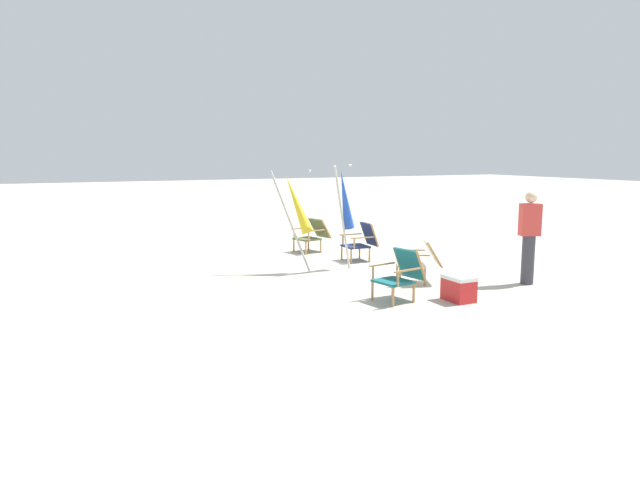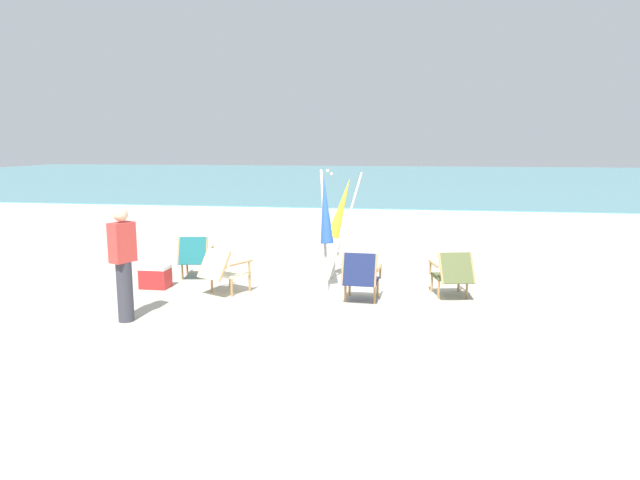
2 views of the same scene
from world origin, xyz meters
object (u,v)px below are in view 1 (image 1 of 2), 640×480
object	(u,v)px
beach_chair_front_right	(362,241)
beach_chair_far_center	(421,259)
beach_chair_back_right	(313,234)
umbrella_furled_blue	(345,201)
umbrella_furled_yellow	(297,205)
beach_chair_mid_center	(401,273)
person_near_chairs	(529,237)
cooler_box	(459,288)

from	to	relation	value
beach_chair_front_right	beach_chair_far_center	size ratio (longest dim) A/B	0.86
beach_chair_back_right	umbrella_furled_blue	xyz separation A→B (m)	(-2.15, 0.31, 0.94)
umbrella_furled_yellow	umbrella_furled_blue	bearing A→B (deg)	-100.00
beach_chair_front_right	beach_chair_mid_center	bearing A→B (deg)	160.42
umbrella_furled_blue	beach_chair_front_right	bearing A→B (deg)	-48.85
beach_chair_back_right	beach_chair_far_center	size ratio (longest dim) A/B	0.93
beach_chair_mid_center	beach_chair_back_right	bearing A→B (deg)	-8.08
beach_chair_far_center	beach_chair_mid_center	bearing A→B (deg)	131.21
beach_chair_mid_center	person_near_chairs	world-z (taller)	person_near_chairs
beach_chair_mid_center	umbrella_furled_yellow	bearing A→B (deg)	12.63
beach_chair_front_right	umbrella_furled_blue	world-z (taller)	umbrella_furled_blue
beach_chair_mid_center	cooler_box	xyz separation A→B (m)	(-0.43, -0.80, -0.23)
beach_chair_back_right	beach_chair_far_center	world-z (taller)	same
umbrella_furled_yellow	cooler_box	size ratio (longest dim) A/B	4.06
beach_chair_front_right	person_near_chairs	size ratio (longest dim) A/B	0.50
beach_chair_far_center	person_near_chairs	bearing A→B (deg)	-118.71
beach_chair_far_center	beach_chair_back_right	bearing A→B (deg)	5.30
beach_chair_far_center	umbrella_furled_blue	bearing A→B (deg)	21.98
umbrella_furled_yellow	person_near_chairs	world-z (taller)	umbrella_furled_yellow
beach_chair_front_right	umbrella_furled_yellow	distance (m)	2.01
beach_chair_mid_center	person_near_chairs	bearing A→B (deg)	-90.24
beach_chair_back_right	umbrella_furled_blue	bearing A→B (deg)	171.84
person_near_chairs	cooler_box	distance (m)	2.00
umbrella_furled_blue	beach_chair_mid_center	bearing A→B (deg)	171.99
beach_chair_mid_center	beach_chair_back_right	distance (m)	4.71
cooler_box	beach_chair_far_center	bearing A→B (deg)	-9.35
umbrella_furled_yellow	umbrella_furled_blue	xyz separation A→B (m)	(-0.17, -0.96, 0.06)
umbrella_furled_yellow	beach_chair_front_right	bearing A→B (deg)	-73.45
person_near_chairs	beach_chair_mid_center	bearing A→B (deg)	89.76
beach_chair_mid_center	umbrella_furled_blue	xyz separation A→B (m)	(2.52, -0.35, 0.93)
beach_chair_mid_center	beach_chair_front_right	distance (m)	3.40
umbrella_furled_yellow	beach_chair_far_center	bearing A→B (deg)	-138.10
umbrella_furled_blue	cooler_box	bearing A→B (deg)	-171.47
beach_chair_mid_center	beach_chair_front_right	world-z (taller)	beach_chair_front_right
beach_chair_far_center	cooler_box	xyz separation A→B (m)	(-1.31, 0.22, -0.22)
beach_chair_front_right	cooler_box	bearing A→B (deg)	174.60
beach_chair_back_right	umbrella_furled_blue	distance (m)	2.36
umbrella_furled_yellow	person_near_chairs	distance (m)	4.25
beach_chair_front_right	umbrella_furled_blue	distance (m)	1.40
beach_chair_mid_center	umbrella_furled_blue	size ratio (longest dim) A/B	0.39
beach_chair_back_right	cooler_box	world-z (taller)	beach_chair_back_right
umbrella_furled_yellow	beach_chair_back_right	bearing A→B (deg)	-32.57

